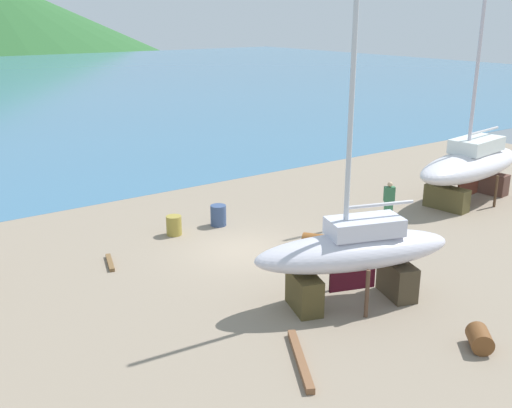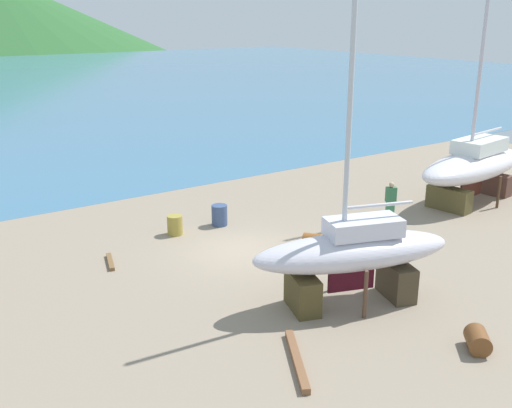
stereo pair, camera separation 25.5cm
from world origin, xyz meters
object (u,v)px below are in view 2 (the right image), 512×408
at_px(worker, 391,201).
at_px(barrel_rust_near, 315,241).
at_px(sailboat_large_starboard, 353,253).
at_px(barrel_rust_far, 175,225).
at_px(barrel_ochre, 219,215).
at_px(barrel_tipped_center, 478,340).
at_px(sailboat_mid_port, 474,165).

relative_size(worker, barrel_rust_near, 1.93).
bearing_deg(barrel_rust_near, worker, 7.89).
distance_m(sailboat_large_starboard, worker, 8.15).
xyz_separation_m(worker, barrel_rust_far, (-8.33, 3.66, -0.48)).
bearing_deg(barrel_rust_far, barrel_ochre, -2.16).
xyz_separation_m(barrel_rust_near, barrel_ochre, (-1.60, 4.23, 0.15)).
bearing_deg(worker, barrel_tipped_center, -3.31).
xyz_separation_m(barrel_rust_far, barrel_ochre, (2.03, -0.08, 0.04)).
distance_m(barrel_tipped_center, barrel_rust_far, 12.46).
xyz_separation_m(sailboat_mid_port, sailboat_large_starboard, (-11.78, -4.42, -0.13)).
bearing_deg(barrel_tipped_center, barrel_rust_far, 101.80).
bearing_deg(barrel_ochre, barrel_tipped_center, -87.55).
bearing_deg(sailboat_large_starboard, barrel_tipped_center, 121.02).
bearing_deg(barrel_rust_near, sailboat_mid_port, 2.33).
height_order(barrel_tipped_center, barrel_ochre, barrel_ochre).
xyz_separation_m(sailboat_mid_port, barrel_rust_far, (-13.47, 3.91, -1.35)).
xyz_separation_m(barrel_tipped_center, barrel_ochre, (-0.52, 12.12, 0.14)).
bearing_deg(barrel_tipped_center, barrel_ochre, 92.45).
distance_m(barrel_rust_near, barrel_tipped_center, 7.96).
relative_size(sailboat_large_starboard, barrel_tipped_center, 11.21).
bearing_deg(barrel_ochre, sailboat_mid_port, -18.51).
relative_size(sailboat_mid_port, worker, 8.00).
xyz_separation_m(sailboat_large_starboard, barrel_rust_near, (1.94, 4.02, -1.34)).
relative_size(sailboat_mid_port, barrel_rust_near, 15.42).
height_order(sailboat_mid_port, barrel_tipped_center, sailboat_mid_port).
relative_size(sailboat_large_starboard, barrel_rust_far, 11.59).
bearing_deg(sailboat_mid_port, sailboat_large_starboard, 12.88).
height_order(worker, barrel_rust_far, worker).
bearing_deg(sailboat_mid_port, barrel_rust_near, -5.36).
height_order(barrel_tipped_center, barrel_rust_far, barrel_rust_far).
relative_size(barrel_tipped_center, barrel_rust_far, 1.03).
bearing_deg(sailboat_mid_port, barrel_ochre, -26.20).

